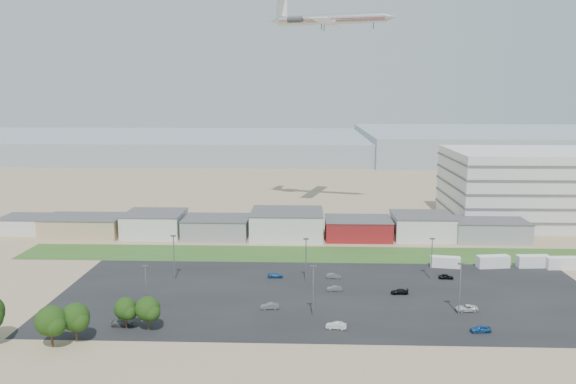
{
  "coord_description": "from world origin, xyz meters",
  "views": [
    {
      "loc": [
        0.46,
        -99.45,
        44.55
      ],
      "look_at": [
        -3.92,
        22.0,
        22.96
      ],
      "focal_mm": 35.0,
      "sensor_mm": 36.0,
      "label": 1
    }
  ],
  "objects_px": {
    "parked_car_10": "(123,323)",
    "parked_car_12": "(399,292)",
    "parked_car_2": "(480,329)",
    "parked_car_11": "(334,276)",
    "parked_car_6": "(275,275)",
    "parked_car_0": "(466,308)",
    "parked_car_7": "(335,288)",
    "parked_car_8": "(446,276)",
    "box_trailer_a": "(445,262)",
    "parked_car_13": "(336,325)",
    "parked_car_4": "(270,306)",
    "airliner": "(332,19)"
  },
  "relations": [
    {
      "from": "parked_car_4",
      "to": "parked_car_13",
      "type": "xyz_separation_m",
      "value": [
        13.41,
        -9.47,
        0.03
      ]
    },
    {
      "from": "box_trailer_a",
      "to": "airliner",
      "type": "xyz_separation_m",
      "value": [
        -27.64,
        64.72,
        68.6
      ]
    },
    {
      "from": "parked_car_13",
      "to": "parked_car_4",
      "type": "bearing_deg",
      "value": -118.14
    },
    {
      "from": "airliner",
      "to": "parked_car_13",
      "type": "distance_m",
      "value": 125.22
    },
    {
      "from": "box_trailer_a",
      "to": "parked_car_2",
      "type": "height_order",
      "value": "box_trailer_a"
    },
    {
      "from": "parked_car_2",
      "to": "parked_car_10",
      "type": "distance_m",
      "value": 68.35
    },
    {
      "from": "parked_car_8",
      "to": "parked_car_13",
      "type": "bearing_deg",
      "value": 139.57
    },
    {
      "from": "parked_car_10",
      "to": "parked_car_2",
      "type": "bearing_deg",
      "value": -97.3
    },
    {
      "from": "box_trailer_a",
      "to": "parked_car_4",
      "type": "distance_m",
      "value": 52.84
    },
    {
      "from": "parked_car_10",
      "to": "parked_car_12",
      "type": "distance_m",
      "value": 59.57
    },
    {
      "from": "parked_car_7",
      "to": "parked_car_8",
      "type": "xyz_separation_m",
      "value": [
        27.38,
        9.19,
        0.04
      ]
    },
    {
      "from": "parked_car_0",
      "to": "parked_car_12",
      "type": "distance_m",
      "value": 15.51
    },
    {
      "from": "parked_car_11",
      "to": "parked_car_8",
      "type": "bearing_deg",
      "value": -82.05
    },
    {
      "from": "box_trailer_a",
      "to": "parked_car_6",
      "type": "distance_m",
      "value": 44.55
    },
    {
      "from": "parked_car_7",
      "to": "parked_car_12",
      "type": "xyz_separation_m",
      "value": [
        14.44,
        -1.65,
        0.0
      ]
    },
    {
      "from": "box_trailer_a",
      "to": "parked_car_2",
      "type": "distance_m",
      "value": 40.24
    },
    {
      "from": "parked_car_2",
      "to": "parked_car_12",
      "type": "bearing_deg",
      "value": -154.35
    },
    {
      "from": "box_trailer_a",
      "to": "parked_car_12",
      "type": "xyz_separation_m",
      "value": [
        -14.96,
        -20.22,
        -0.83
      ]
    },
    {
      "from": "box_trailer_a",
      "to": "parked_car_13",
      "type": "bearing_deg",
      "value": -118.18
    },
    {
      "from": "parked_car_0",
      "to": "parked_car_10",
      "type": "relative_size",
      "value": 1.0
    },
    {
      "from": "parked_car_7",
      "to": "airliner",
      "type": "bearing_deg",
      "value": 175.65
    },
    {
      "from": "parked_car_2",
      "to": "parked_car_7",
      "type": "height_order",
      "value": "parked_car_2"
    },
    {
      "from": "parked_car_11",
      "to": "airliner",
      "type": "bearing_deg",
      "value": 5.79
    },
    {
      "from": "parked_car_4",
      "to": "parked_car_0",
      "type": "bearing_deg",
      "value": 84.4
    },
    {
      "from": "box_trailer_a",
      "to": "parked_car_13",
      "type": "relative_size",
      "value": 1.9
    },
    {
      "from": "airliner",
      "to": "parked_car_10",
      "type": "height_order",
      "value": "airliner"
    },
    {
      "from": "parked_car_2",
      "to": "parked_car_7",
      "type": "bearing_deg",
      "value": -134.66
    },
    {
      "from": "parked_car_11",
      "to": "parked_car_10",
      "type": "bearing_deg",
      "value": 132.34
    },
    {
      "from": "parked_car_6",
      "to": "parked_car_8",
      "type": "relative_size",
      "value": 1.06
    },
    {
      "from": "airliner",
      "to": "parked_car_11",
      "type": "relative_size",
      "value": 13.48
    },
    {
      "from": "parked_car_8",
      "to": "parked_car_10",
      "type": "relative_size",
      "value": 0.79
    },
    {
      "from": "parked_car_2",
      "to": "parked_car_8",
      "type": "distance_m",
      "value": 30.76
    },
    {
      "from": "parked_car_6",
      "to": "parked_car_13",
      "type": "xyz_separation_m",
      "value": [
        13.38,
        -29.63,
        0.1
      ]
    },
    {
      "from": "airliner",
      "to": "parked_car_10",
      "type": "relative_size",
      "value": 10.38
    },
    {
      "from": "parked_car_7",
      "to": "parked_car_8",
      "type": "distance_m",
      "value": 28.88
    },
    {
      "from": "parked_car_7",
      "to": "parked_car_10",
      "type": "bearing_deg",
      "value": -66.42
    },
    {
      "from": "box_trailer_a",
      "to": "parked_car_7",
      "type": "relative_size",
      "value": 2.18
    },
    {
      "from": "parked_car_6",
      "to": "parked_car_11",
      "type": "relative_size",
      "value": 1.09
    },
    {
      "from": "box_trailer_a",
      "to": "parked_car_11",
      "type": "distance_m",
      "value": 30.84
    },
    {
      "from": "parked_car_2",
      "to": "parked_car_10",
      "type": "height_order",
      "value": "parked_car_2"
    },
    {
      "from": "parked_car_10",
      "to": "parked_car_13",
      "type": "bearing_deg",
      "value": -96.71
    },
    {
      "from": "parked_car_11",
      "to": "parked_car_6",
      "type": "bearing_deg",
      "value": 97.2
    },
    {
      "from": "parked_car_4",
      "to": "parked_car_10",
      "type": "relative_size",
      "value": 0.84
    },
    {
      "from": "airliner",
      "to": "parked_car_4",
      "type": "height_order",
      "value": "airliner"
    },
    {
      "from": "parked_car_0",
      "to": "parked_car_7",
      "type": "xyz_separation_m",
      "value": [
        -26.72,
        11.11,
        -0.06
      ]
    },
    {
      "from": "box_trailer_a",
      "to": "parked_car_8",
      "type": "height_order",
      "value": "box_trailer_a"
    },
    {
      "from": "parked_car_6",
      "to": "parked_car_2",
      "type": "bearing_deg",
      "value": -128.19
    },
    {
      "from": "parked_car_12",
      "to": "parked_car_0",
      "type": "bearing_deg",
      "value": 49.3
    },
    {
      "from": "box_trailer_a",
      "to": "parked_car_0",
      "type": "bearing_deg",
      "value": -86.08
    },
    {
      "from": "parked_car_0",
      "to": "parked_car_7",
      "type": "distance_m",
      "value": 28.94
    }
  ]
}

